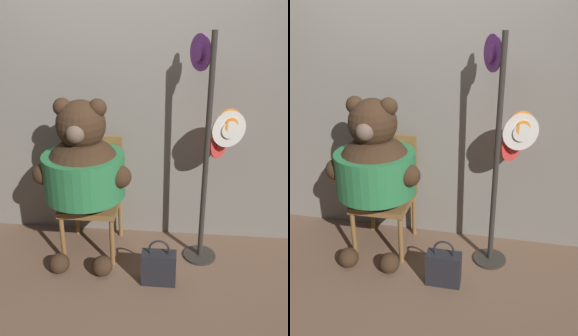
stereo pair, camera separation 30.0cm
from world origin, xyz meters
The scene contains 6 objects.
ground_plane centered at (0.00, 0.00, 0.00)m, with size 14.00×14.00×0.00m, color brown.
wall_back centered at (0.00, 0.62, 1.23)m, with size 8.00×0.10×2.46m.
chair centered at (-0.30, 0.34, 0.53)m, with size 0.48×0.50×1.00m.
teddy_bear centered at (-0.33, 0.17, 0.80)m, with size 0.80×0.71×1.39m.
hat_display_rack centered at (0.70, 0.28, 1.03)m, with size 0.46×0.41×1.88m.
handbag_on_ground centered at (0.31, -0.17, 0.15)m, with size 0.27×0.12×0.39m.
Camera 2 is at (0.73, -2.52, 2.01)m, focal length 40.00 mm.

